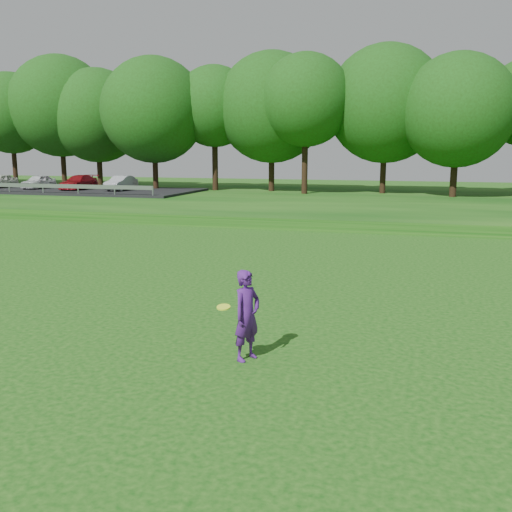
# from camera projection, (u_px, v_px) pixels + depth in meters

# --- Properties ---
(ground) EXTENTS (140.00, 140.00, 0.00)m
(ground) POSITION_uv_depth(u_px,v_px,m) (89.00, 360.00, 11.16)
(ground) COLOR #0D440D
(ground) RESTS_ON ground
(berm) EXTENTS (130.00, 30.00, 0.60)m
(berm) POSITION_uv_depth(u_px,v_px,m) (340.00, 200.00, 43.16)
(berm) COLOR #0D440D
(berm) RESTS_ON ground
(walking_path) EXTENTS (130.00, 1.60, 0.04)m
(walking_path) POSITION_uv_depth(u_px,v_px,m) (301.00, 228.00, 30.02)
(walking_path) COLOR gray
(walking_path) RESTS_ON ground
(treeline) EXTENTS (104.00, 7.00, 15.00)m
(treeline) POSITION_uv_depth(u_px,v_px,m) (350.00, 99.00, 45.51)
(treeline) COLOR #1B410F
(treeline) RESTS_ON berm
(parking_lot) EXTENTS (24.00, 9.00, 1.38)m
(parking_lot) POSITION_uv_depth(u_px,v_px,m) (57.00, 187.00, 48.58)
(parking_lot) COLOR black
(parking_lot) RESTS_ON berm
(woman) EXTENTS (0.80, 0.91, 1.79)m
(woman) POSITION_uv_depth(u_px,v_px,m) (247.00, 315.00, 11.05)
(woman) COLOR #4E1A79
(woman) RESTS_ON ground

